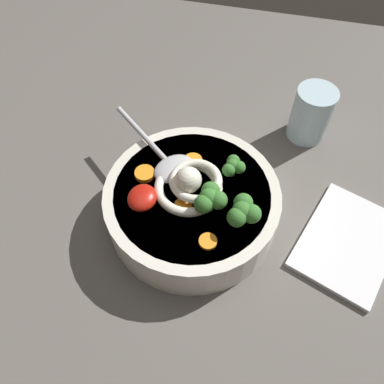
% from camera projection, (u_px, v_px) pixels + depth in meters
% --- Properties ---
extents(table_slab, '(1.23, 1.23, 0.04)m').
position_uv_depth(table_slab, '(184.00, 240.00, 0.58)').
color(table_slab, '#5B5651').
rests_on(table_slab, ground).
extents(soup_bowl, '(0.25, 0.25, 0.07)m').
position_uv_depth(soup_bowl, '(192.00, 205.00, 0.55)').
color(soup_bowl, silver).
rests_on(soup_bowl, table_slab).
extents(noodle_pile, '(0.10, 0.10, 0.04)m').
position_uv_depth(noodle_pile, '(193.00, 184.00, 0.52)').
color(noodle_pile, silver).
rests_on(noodle_pile, soup_bowl).
extents(soup_spoon, '(0.14, 0.15, 0.02)m').
position_uv_depth(soup_spoon, '(168.00, 162.00, 0.54)').
color(soup_spoon, '#B7B7BC').
rests_on(soup_spoon, soup_bowl).
extents(chili_sauce_dollop, '(0.04, 0.04, 0.02)m').
position_uv_depth(chili_sauce_dollop, '(142.00, 199.00, 0.51)').
color(chili_sauce_dollop, '#B2190F').
rests_on(chili_sauce_dollop, soup_bowl).
extents(broccoli_floret_front, '(0.04, 0.03, 0.03)m').
position_uv_depth(broccoli_floret_front, '(233.00, 166.00, 0.53)').
color(broccoli_floret_front, '#7A9E60').
rests_on(broccoli_floret_front, soup_bowl).
extents(broccoli_floret_left, '(0.05, 0.04, 0.04)m').
position_uv_depth(broccoli_floret_left, '(243.00, 211.00, 0.48)').
color(broccoli_floret_left, '#7A9E60').
rests_on(broccoli_floret_left, soup_bowl).
extents(broccoli_floret_far, '(0.05, 0.04, 0.04)m').
position_uv_depth(broccoli_floret_far, '(210.00, 198.00, 0.49)').
color(broccoli_floret_far, '#7A9E60').
rests_on(broccoli_floret_far, soup_bowl).
extents(carrot_slice_extra_b, '(0.03, 0.03, 0.01)m').
position_uv_depth(carrot_slice_extra_b, '(193.00, 161.00, 0.55)').
color(carrot_slice_extra_b, orange).
rests_on(carrot_slice_extra_b, soup_bowl).
extents(carrot_slice_beside_chili, '(0.03, 0.03, 0.01)m').
position_uv_depth(carrot_slice_beside_chili, '(145.00, 174.00, 0.54)').
color(carrot_slice_beside_chili, orange).
rests_on(carrot_slice_beside_chili, soup_bowl).
extents(carrot_slice_extra_a, '(0.02, 0.02, 0.00)m').
position_uv_depth(carrot_slice_extra_a, '(208.00, 241.00, 0.48)').
color(carrot_slice_extra_a, orange).
rests_on(carrot_slice_extra_a, soup_bowl).
extents(carrot_slice_right, '(0.02, 0.02, 0.00)m').
position_uv_depth(carrot_slice_right, '(184.00, 206.00, 0.51)').
color(carrot_slice_right, orange).
rests_on(carrot_slice_right, soup_bowl).
extents(drinking_glass, '(0.07, 0.07, 0.09)m').
position_uv_depth(drinking_glass, '(311.00, 114.00, 0.64)').
color(drinking_glass, silver).
rests_on(drinking_glass, table_slab).
extents(folded_napkin, '(0.20, 0.17, 0.01)m').
position_uv_depth(folded_napkin, '(348.00, 242.00, 0.55)').
color(folded_napkin, white).
rests_on(folded_napkin, table_slab).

